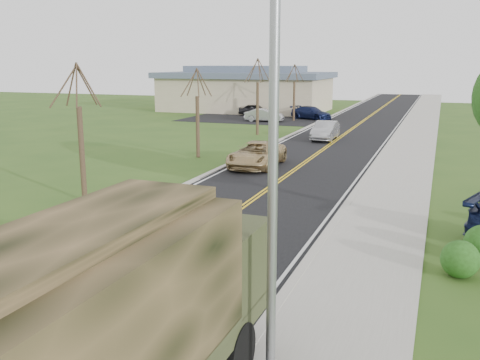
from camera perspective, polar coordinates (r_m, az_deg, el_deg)
The scene contains 17 objects.
ground at distance 13.46m, azimuth -17.58°, elevation -14.96°, with size 160.00×160.00×0.00m, color #2D4D19.
road at distance 50.21m, azimuth 11.72°, elevation 5.24°, with size 8.00×120.00×0.01m, color black.
curb_right at distance 49.74m, azimuth 16.46°, elevation 4.99°, with size 0.30×120.00×0.12m, color #9E998E.
sidewalk_right at distance 49.65m, azimuth 18.47°, elevation 4.83°, with size 3.20×120.00×0.10m, color #9E998E.
curb_left at distance 51.01m, azimuth 7.09°, elevation 5.56°, with size 0.30×120.00×0.10m, color #9E998E.
street_light at distance 9.32m, azimuth 2.96°, elevation 2.34°, with size 1.65×0.22×8.00m.
bare_tree_a at distance 24.45m, azimuth -16.58°, elevation 3.83°, with size 1.93×2.26×6.08m.
bare_tree_b at distance 34.71m, azimuth -4.55°, elevation 6.46°, with size 1.83×2.14×5.73m.
bare_tree_c at distance 45.79m, azimuth 1.88°, elevation 8.30°, with size 2.04×2.39×6.42m.
bare_tree_d at distance 57.28m, azimuth 5.79°, elevation 8.85°, with size 1.88×2.20×5.91m.
commercial_building at distance 69.46m, azimuth 0.68°, elevation 9.64°, with size 25.50×21.50×5.65m.
military_truck at distance 8.61m, azimuth -14.42°, elevation -14.34°, with size 2.86×7.90×3.91m.
suv_champagne at distance 31.66m, azimuth 1.81°, elevation 2.74°, with size 2.46×5.33×1.48m, color tan.
sedan_silver at distance 43.34m, azimuth 9.08°, elevation 5.22°, with size 1.57×4.51×1.49m, color #A4A5A9.
lot_car_dark at distance 62.50m, azimuth 1.71°, elevation 7.48°, with size 1.60×3.98×1.36m, color black.
lot_car_silver at distance 56.36m, azimuth 2.59°, elevation 6.92°, with size 1.41×4.06×1.34m, color #A0A0A4.
lot_car_navy at distance 59.15m, azimuth 7.61°, elevation 7.11°, with size 1.95×4.79×1.39m, color #0F173A.
Camera 1 is at (7.68, -9.25, 6.06)m, focal length 40.00 mm.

